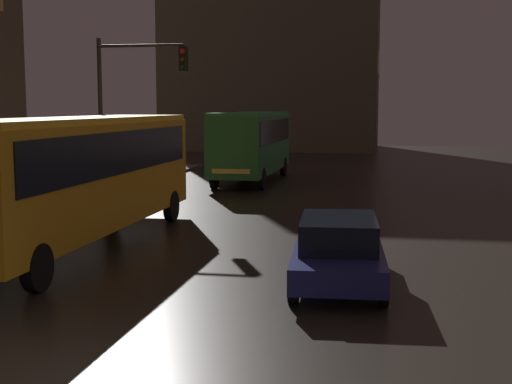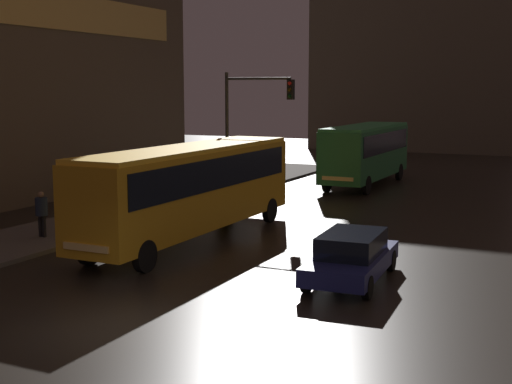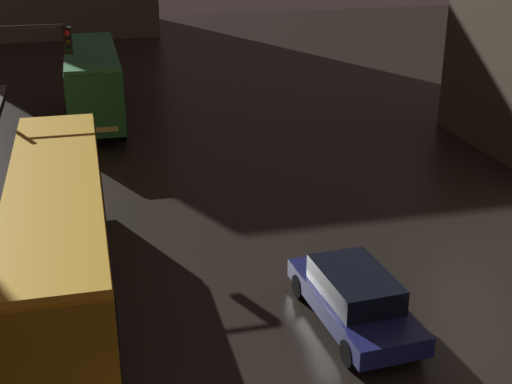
% 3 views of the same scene
% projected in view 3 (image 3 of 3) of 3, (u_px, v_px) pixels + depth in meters
% --- Properties ---
extents(bus_near, '(2.40, 11.95, 3.45)m').
position_uv_depth(bus_near, '(58.00, 228.00, 18.03)').
color(bus_near, orange).
rests_on(bus_near, ground).
extents(bus_far, '(2.49, 9.55, 3.44)m').
position_uv_depth(bus_far, '(92.00, 77.00, 33.65)').
color(bus_far, '#236B38').
rests_on(bus_far, ground).
extents(car_taxi, '(2.13, 4.69, 1.42)m').
position_uv_depth(car_taxi, '(354.00, 297.00, 17.59)').
color(car_taxi, navy).
rests_on(car_taxi, ground).
extents(traffic_light_main, '(3.50, 0.35, 6.26)m').
position_uv_depth(traffic_light_main, '(8.00, 79.00, 24.01)').
color(traffic_light_main, '#2D2D2D').
rests_on(traffic_light_main, ground).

